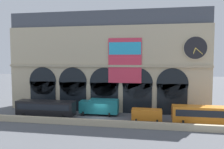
{
  "coord_description": "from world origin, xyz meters",
  "views": [
    {
      "loc": [
        8.98,
        -38.46,
        11.07
      ],
      "look_at": [
        1.59,
        5.0,
        7.75
      ],
      "focal_mm": 35.17,
      "sensor_mm": 36.0,
      "label": 1
    }
  ],
  "objects_px": {
    "van_mideast": "(147,114)",
    "bus_east": "(206,114)",
    "bus_midwest": "(46,108)",
    "box_truck_center": "(100,106)"
  },
  "relations": [
    {
      "from": "van_mideast",
      "to": "bus_east",
      "type": "height_order",
      "value": "bus_east"
    },
    {
      "from": "box_truck_center",
      "to": "van_mideast",
      "type": "distance_m",
      "value": 9.55
    },
    {
      "from": "box_truck_center",
      "to": "van_mideast",
      "type": "height_order",
      "value": "box_truck_center"
    },
    {
      "from": "van_mideast",
      "to": "bus_east",
      "type": "distance_m",
      "value": 9.76
    },
    {
      "from": "box_truck_center",
      "to": "bus_east",
      "type": "relative_size",
      "value": 0.68
    },
    {
      "from": "bus_midwest",
      "to": "van_mideast",
      "type": "xyz_separation_m",
      "value": [
        18.66,
        0.31,
        -0.54
      ]
    },
    {
      "from": "box_truck_center",
      "to": "bus_east",
      "type": "bearing_deg",
      "value": -9.79
    },
    {
      "from": "box_truck_center",
      "to": "bus_east",
      "type": "distance_m",
      "value": 19.11
    },
    {
      "from": "bus_midwest",
      "to": "bus_east",
      "type": "height_order",
      "value": "same"
    },
    {
      "from": "box_truck_center",
      "to": "bus_midwest",
      "type": "bearing_deg",
      "value": -161.53
    }
  ]
}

